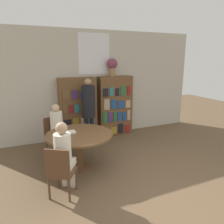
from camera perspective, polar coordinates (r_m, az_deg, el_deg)
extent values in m
plane|color=brown|center=(3.97, 13.33, -20.77)|extent=(16.00, 16.00, 0.00)
cube|color=beige|center=(6.31, -4.61, 7.14)|extent=(6.40, 0.06, 3.00)
cube|color=white|center=(6.24, -4.65, 14.89)|extent=(0.90, 0.01, 1.10)
cube|color=brown|center=(6.08, -8.90, 0.71)|extent=(1.00, 0.32, 1.74)
cube|color=#236638|center=(6.02, -11.83, -6.17)|extent=(0.10, 0.02, 0.28)
cube|color=navy|center=(6.06, -10.52, -6.34)|extent=(0.08, 0.02, 0.21)
cube|color=tan|center=(6.08, -9.48, -6.14)|extent=(0.08, 0.02, 0.23)
cube|color=maroon|center=(6.11, -8.28, -5.99)|extent=(0.09, 0.02, 0.23)
cube|color=navy|center=(6.14, -7.10, -5.51)|extent=(0.12, 0.02, 0.30)
cube|color=#4C2D6B|center=(6.18, -5.91, -5.71)|extent=(0.08, 0.02, 0.22)
cube|color=olive|center=(6.21, -4.82, -5.33)|extent=(0.10, 0.02, 0.27)
cube|color=black|center=(5.92, -11.48, -2.97)|extent=(0.19, 0.02, 0.22)
cube|color=olive|center=(5.97, -9.41, -2.69)|extent=(0.16, 0.02, 0.23)
cube|color=tan|center=(6.03, -7.40, -2.53)|extent=(0.15, 0.02, 0.21)
cube|color=#2D707A|center=(6.08, -5.36, -2.09)|extent=(0.15, 0.02, 0.26)
cube|color=brown|center=(5.82, -12.09, 0.65)|extent=(0.11, 0.02, 0.24)
cube|color=maroon|center=(5.85, -10.56, 0.68)|extent=(0.13, 0.02, 0.22)
cube|color=#2D707A|center=(5.88, -9.20, 0.87)|extent=(0.14, 0.02, 0.23)
cube|color=brown|center=(5.92, -7.75, 1.10)|extent=(0.09, 0.02, 0.25)
cube|color=#2D707A|center=(5.96, -6.41, 1.13)|extent=(0.12, 0.02, 0.23)
cube|color=#2D707A|center=(6.01, -5.03, 1.45)|extent=(0.09, 0.02, 0.27)
cube|color=brown|center=(5.75, -11.84, 4.41)|extent=(0.19, 0.02, 0.25)
cube|color=#4C2D6B|center=(5.80, -9.64, 4.50)|extent=(0.15, 0.02, 0.23)
cube|color=navy|center=(5.86, -7.63, 4.54)|extent=(0.14, 0.02, 0.21)
cube|color=#2D707A|center=(5.92, -5.46, 5.02)|extent=(0.18, 0.02, 0.27)
cube|color=brown|center=(6.45, 0.78, 1.64)|extent=(1.00, 0.32, 1.74)
cube|color=olive|center=(6.35, -1.42, -5.08)|extent=(0.15, 0.02, 0.22)
cube|color=olive|center=(6.44, 0.46, -4.88)|extent=(0.19, 0.02, 0.21)
cube|color=black|center=(6.52, 2.25, -4.28)|extent=(0.16, 0.02, 0.29)
cube|color=maroon|center=(6.63, 4.03, -4.31)|extent=(0.17, 0.02, 0.22)
cube|color=#236638|center=(6.22, -1.80, -1.50)|extent=(0.13, 0.02, 0.30)
cube|color=#4C2D6B|center=(6.28, -0.45, -1.40)|extent=(0.13, 0.02, 0.29)
cube|color=#236638|center=(6.33, 0.79, -1.23)|extent=(0.08, 0.02, 0.30)
cube|color=navy|center=(6.40, 1.99, -1.20)|extent=(0.13, 0.02, 0.27)
cube|color=navy|center=(6.47, 3.26, -1.13)|extent=(0.11, 0.02, 0.25)
cube|color=tan|center=(6.53, 4.39, -0.78)|extent=(0.10, 0.02, 0.30)
cube|color=tan|center=(6.14, -1.38, 1.95)|extent=(0.17, 0.02, 0.30)
cube|color=navy|center=(6.23, 0.42, 2.01)|extent=(0.16, 0.02, 0.28)
cube|color=navy|center=(6.33, 2.32, 1.95)|extent=(0.20, 0.02, 0.23)
cube|color=tan|center=(6.43, 4.17, 2.10)|extent=(0.16, 0.02, 0.22)
cube|color=black|center=(6.07, -1.69, 5.08)|extent=(0.15, 0.02, 0.23)
cube|color=#2D707A|center=(6.14, -0.10, 5.30)|extent=(0.11, 0.02, 0.25)
cube|color=black|center=(6.21, 1.38, 5.23)|extent=(0.10, 0.02, 0.22)
cube|color=#236638|center=(6.29, 2.94, 5.52)|extent=(0.14, 0.02, 0.26)
cube|color=maroon|center=(6.38, 4.45, 5.62)|extent=(0.10, 0.02, 0.26)
cylinder|color=#997047|center=(6.27, 0.02, 10.37)|extent=(0.16, 0.16, 0.23)
sphere|color=brown|center=(6.26, 0.02, 12.51)|extent=(0.30, 0.30, 0.30)
cylinder|color=brown|center=(4.77, -8.19, -14.01)|extent=(0.44, 0.44, 0.03)
cylinder|color=brown|center=(4.61, -8.35, -10.08)|extent=(0.12, 0.12, 0.69)
cylinder|color=brown|center=(4.48, -8.51, -5.83)|extent=(1.36, 1.36, 0.04)
cube|color=brown|center=(3.81, -12.81, -15.00)|extent=(0.55, 0.55, 0.04)
cube|color=brown|center=(3.55, -14.14, -12.86)|extent=(0.35, 0.25, 0.45)
cylinder|color=brown|center=(4.11, -14.00, -16.26)|extent=(0.04, 0.04, 0.40)
cylinder|color=brown|center=(4.00, -9.32, -16.94)|extent=(0.04, 0.04, 0.40)
cylinder|color=brown|center=(3.85, -16.10, -18.66)|extent=(0.04, 0.04, 0.40)
cylinder|color=brown|center=(3.73, -11.09, -19.51)|extent=(0.04, 0.04, 0.40)
cube|color=brown|center=(5.34, -14.39, -6.49)|extent=(0.52, 0.52, 0.04)
cube|color=brown|center=(5.41, -15.51, -3.54)|extent=(0.39, 0.17, 0.45)
cylinder|color=brown|center=(5.36, -11.73, -8.76)|extent=(0.04, 0.04, 0.40)
cylinder|color=brown|center=(5.20, -14.91, -9.67)|extent=(0.04, 0.04, 0.40)
cylinder|color=brown|center=(5.63, -13.63, -7.74)|extent=(0.04, 0.04, 0.40)
cylinder|color=brown|center=(5.48, -16.70, -8.55)|extent=(0.04, 0.04, 0.40)
cube|color=silver|center=(5.19, -13.65, -6.07)|extent=(0.37, 0.40, 0.12)
cylinder|color=silver|center=(5.17, -14.31, -2.60)|extent=(0.28, 0.28, 0.50)
sphere|color=tan|center=(5.08, -14.53, 1.04)|extent=(0.17, 0.17, 0.17)
cylinder|color=silver|center=(5.24, -12.12, -9.07)|extent=(0.10, 0.10, 0.44)
cylinder|color=silver|center=(5.17, -13.55, -9.49)|extent=(0.10, 0.10, 0.44)
cube|color=silver|center=(3.88, -12.08, -13.01)|extent=(0.41, 0.42, 0.12)
cylinder|color=silver|center=(3.69, -12.78, -9.25)|extent=(0.28, 0.28, 0.50)
sphere|color=tan|center=(3.57, -13.08, -4.12)|extent=(0.19, 0.19, 0.19)
cylinder|color=silver|center=(4.13, -12.33, -15.67)|extent=(0.10, 0.10, 0.44)
cylinder|color=silver|center=(4.08, -10.24, -15.95)|extent=(0.10, 0.10, 0.44)
cylinder|color=black|center=(5.76, -6.70, -5.05)|extent=(0.10, 0.10, 0.75)
cylinder|color=black|center=(5.80, -5.25, -4.86)|extent=(0.10, 0.10, 0.75)
cylinder|color=black|center=(5.58, -6.17, 2.71)|extent=(0.34, 0.34, 0.82)
sphere|color=#A37A5B|center=(5.50, -6.31, 7.78)|extent=(0.17, 0.17, 0.17)
cylinder|color=black|center=(5.84, -6.15, 5.25)|extent=(0.07, 0.30, 0.07)
cube|color=silver|center=(4.54, -11.05, -5.19)|extent=(0.24, 0.18, 0.03)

